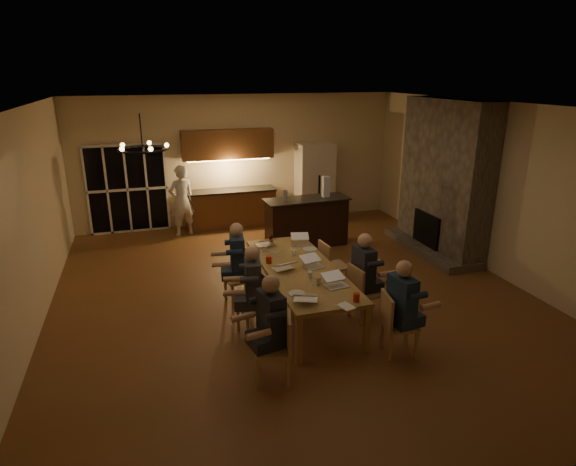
# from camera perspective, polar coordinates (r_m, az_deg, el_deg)

# --- Properties ---
(floor) EXTENTS (9.00, 9.00, 0.00)m
(floor) POSITION_cam_1_polar(r_m,az_deg,el_deg) (8.49, 0.52, -7.27)
(floor) COLOR brown
(floor) RESTS_ON ground
(back_wall) EXTENTS (8.00, 0.04, 3.20)m
(back_wall) POSITION_cam_1_polar(r_m,az_deg,el_deg) (12.21, -5.90, 8.56)
(back_wall) COLOR beige
(back_wall) RESTS_ON ground
(left_wall) EXTENTS (0.04, 9.00, 3.20)m
(left_wall) POSITION_cam_1_polar(r_m,az_deg,el_deg) (7.77, -29.00, 0.52)
(left_wall) COLOR beige
(left_wall) RESTS_ON ground
(right_wall) EXTENTS (0.04, 9.00, 3.20)m
(right_wall) POSITION_cam_1_polar(r_m,az_deg,el_deg) (9.87, 23.50, 4.74)
(right_wall) COLOR beige
(right_wall) RESTS_ON ground
(ceiling) EXTENTS (8.00, 9.00, 0.04)m
(ceiling) POSITION_cam_1_polar(r_m,az_deg,el_deg) (7.66, 0.60, 14.98)
(ceiling) COLOR white
(ceiling) RESTS_ON back_wall
(french_doors) EXTENTS (1.86, 0.08, 2.10)m
(french_doors) POSITION_cam_1_polar(r_m,az_deg,el_deg) (12.06, -18.49, 4.90)
(french_doors) COLOR black
(french_doors) RESTS_ON ground
(fireplace) EXTENTS (0.58, 2.50, 3.20)m
(fireplace) POSITION_cam_1_polar(r_m,az_deg,el_deg) (10.60, 18.05, 6.23)
(fireplace) COLOR #665D50
(fireplace) RESTS_ON ground
(kitchenette) EXTENTS (2.24, 0.68, 2.40)m
(kitchenette) POSITION_cam_1_polar(r_m,az_deg,el_deg) (11.92, -6.95, 6.32)
(kitchenette) COLOR brown
(kitchenette) RESTS_ON ground
(refrigerator) EXTENTS (0.90, 0.68, 2.00)m
(refrigerator) POSITION_cam_1_polar(r_m,az_deg,el_deg) (12.48, 3.16, 6.04)
(refrigerator) COLOR beige
(refrigerator) RESTS_ON ground
(dining_table) EXTENTS (1.10, 2.98, 0.75)m
(dining_table) POSITION_cam_1_polar(r_m,az_deg,el_deg) (7.80, 1.45, -6.66)
(dining_table) COLOR #B28647
(dining_table) RESTS_ON ground
(bar_island) EXTENTS (1.89, 0.77, 1.08)m
(bar_island) POSITION_cam_1_polar(r_m,az_deg,el_deg) (10.65, 2.20, 1.28)
(bar_island) COLOR black
(bar_island) RESTS_ON ground
(chair_left_near) EXTENTS (0.54, 0.54, 0.89)m
(chair_left_near) POSITION_cam_1_polar(r_m,az_deg,el_deg) (6.12, -1.77, -13.53)
(chair_left_near) COLOR #A38851
(chair_left_near) RESTS_ON ground
(chair_left_mid) EXTENTS (0.52, 0.52, 0.89)m
(chair_left_mid) POSITION_cam_1_polar(r_m,az_deg,el_deg) (7.12, -4.07, -8.66)
(chair_left_mid) COLOR #A38851
(chair_left_mid) RESTS_ON ground
(chair_left_far) EXTENTS (0.50, 0.50, 0.89)m
(chair_left_far) POSITION_cam_1_polar(r_m,az_deg,el_deg) (8.08, -5.85, -5.29)
(chair_left_far) COLOR #A38851
(chair_left_far) RESTS_ON ground
(chair_right_near) EXTENTS (0.51, 0.51, 0.89)m
(chair_right_near) POSITION_cam_1_polar(r_m,az_deg,el_deg) (6.82, 13.11, -10.44)
(chair_right_near) COLOR #A38851
(chair_right_near) RESTS_ON ground
(chair_right_mid) EXTENTS (0.50, 0.50, 0.89)m
(chair_right_mid) POSITION_cam_1_polar(r_m,az_deg,el_deg) (7.64, 9.21, -6.89)
(chair_right_mid) COLOR #A38851
(chair_right_mid) RESTS_ON ground
(chair_right_far) EXTENTS (0.48, 0.48, 0.89)m
(chair_right_far) POSITION_cam_1_polar(r_m,az_deg,el_deg) (8.56, 5.49, -3.85)
(chair_right_far) COLOR #A38851
(chair_right_far) RESTS_ON ground
(person_left_near) EXTENTS (0.70, 0.70, 1.38)m
(person_left_near) POSITION_cam_1_polar(r_m,az_deg,el_deg) (6.09, -2.00, -11.04)
(person_left_near) COLOR #23272E
(person_left_near) RESTS_ON ground
(person_right_near) EXTENTS (0.68, 0.68, 1.38)m
(person_right_near) POSITION_cam_1_polar(r_m,az_deg,el_deg) (6.68, 13.25, -8.72)
(person_right_near) COLOR #1F314E
(person_right_near) RESTS_ON ground
(person_left_mid) EXTENTS (0.70, 0.70, 1.38)m
(person_left_mid) POSITION_cam_1_polar(r_m,az_deg,el_deg) (7.03, -4.14, -6.81)
(person_left_mid) COLOR #3C4147
(person_left_mid) RESTS_ON ground
(person_right_mid) EXTENTS (0.63, 0.63, 1.38)m
(person_right_mid) POSITION_cam_1_polar(r_m,az_deg,el_deg) (7.59, 8.90, -5.01)
(person_right_mid) COLOR #23272E
(person_right_mid) RESTS_ON ground
(person_left_far) EXTENTS (0.67, 0.67, 1.38)m
(person_left_far) POSITION_cam_1_polar(r_m,az_deg,el_deg) (8.03, -5.99, -3.53)
(person_left_far) COLOR #1F314E
(person_left_far) RESTS_ON ground
(standing_person) EXTENTS (0.71, 0.58, 1.68)m
(standing_person) POSITION_cam_1_polar(r_m,az_deg,el_deg) (11.50, -12.49, 3.73)
(standing_person) COLOR silver
(standing_person) RESTS_ON ground
(chandelier) EXTENTS (0.64, 0.64, 0.03)m
(chandelier) POSITION_cam_1_polar(r_m,az_deg,el_deg) (6.56, -16.85, 9.48)
(chandelier) COLOR black
(chandelier) RESTS_ON ceiling
(laptop_a) EXTENTS (0.40, 0.38, 0.23)m
(laptop_a) POSITION_cam_1_polar(r_m,az_deg,el_deg) (6.57, 2.13, -7.02)
(laptop_a) COLOR silver
(laptop_a) RESTS_ON dining_table
(laptop_b) EXTENTS (0.36, 0.33, 0.23)m
(laptop_b) POSITION_cam_1_polar(r_m,az_deg,el_deg) (6.98, 5.79, -5.49)
(laptop_b) COLOR silver
(laptop_b) RESTS_ON dining_table
(laptop_c) EXTENTS (0.38, 0.35, 0.23)m
(laptop_c) POSITION_cam_1_polar(r_m,az_deg,el_deg) (7.56, -0.63, -3.47)
(laptop_c) COLOR silver
(laptop_c) RESTS_ON dining_table
(laptop_d) EXTENTS (0.38, 0.35, 0.23)m
(laptop_d) POSITION_cam_1_polar(r_m,az_deg,el_deg) (7.62, 3.07, -3.31)
(laptop_d) COLOR silver
(laptop_d) RESTS_ON dining_table
(laptop_e) EXTENTS (0.35, 0.31, 0.23)m
(laptop_e) POSITION_cam_1_polar(r_m,az_deg,el_deg) (8.59, -2.75, -0.74)
(laptop_e) COLOR silver
(laptop_e) RESTS_ON dining_table
(laptop_f) EXTENTS (0.37, 0.34, 0.23)m
(laptop_f) POSITION_cam_1_polar(r_m,az_deg,el_deg) (8.61, 1.48, -0.67)
(laptop_f) COLOR silver
(laptop_f) RESTS_ON dining_table
(mug_front) EXTENTS (0.07, 0.07, 0.10)m
(mug_front) POSITION_cam_1_polar(r_m,az_deg,el_deg) (7.26, 2.61, -5.00)
(mug_front) COLOR silver
(mug_front) RESTS_ON dining_table
(mug_mid) EXTENTS (0.07, 0.07, 0.10)m
(mug_mid) POSITION_cam_1_polar(r_m,az_deg,el_deg) (8.13, 0.65, -2.33)
(mug_mid) COLOR silver
(mug_mid) RESTS_ON dining_table
(mug_back) EXTENTS (0.08, 0.08, 0.10)m
(mug_back) POSITION_cam_1_polar(r_m,az_deg,el_deg) (8.29, -2.74, -1.91)
(mug_back) COLOR silver
(mug_back) RESTS_ON dining_table
(redcup_near) EXTENTS (0.09, 0.09, 0.12)m
(redcup_near) POSITION_cam_1_polar(r_m,az_deg,el_deg) (6.61, 8.11, -7.55)
(redcup_near) COLOR red
(redcup_near) RESTS_ON dining_table
(redcup_mid) EXTENTS (0.09, 0.09, 0.12)m
(redcup_mid) POSITION_cam_1_polar(r_m,az_deg,el_deg) (7.80, -2.28, -3.20)
(redcup_mid) COLOR red
(redcup_mid) RESTS_ON dining_table
(can_silver) EXTENTS (0.06, 0.06, 0.12)m
(can_silver) POSITION_cam_1_polar(r_m,az_deg,el_deg) (7.02, 3.63, -5.76)
(can_silver) COLOR #B2B2B7
(can_silver) RESTS_ON dining_table
(can_cola) EXTENTS (0.07, 0.07, 0.12)m
(can_cola) POSITION_cam_1_polar(r_m,az_deg,el_deg) (8.79, -2.03, -0.62)
(can_cola) COLOR #3F0F0C
(can_cola) RESTS_ON dining_table
(plate_near) EXTENTS (0.23, 0.23, 0.02)m
(plate_near) POSITION_cam_1_polar(r_m,az_deg,el_deg) (7.30, 5.90, -5.28)
(plate_near) COLOR silver
(plate_near) RESTS_ON dining_table
(plate_left) EXTENTS (0.23, 0.23, 0.02)m
(plate_left) POSITION_cam_1_polar(r_m,az_deg,el_deg) (6.76, 1.03, -7.20)
(plate_left) COLOR silver
(plate_left) RESTS_ON dining_table
(plate_far) EXTENTS (0.26, 0.26, 0.02)m
(plate_far) POSITION_cam_1_polar(r_m,az_deg,el_deg) (8.40, 2.61, -1.94)
(plate_far) COLOR silver
(plate_far) RESTS_ON dining_table
(notepad) EXTENTS (0.22, 0.26, 0.01)m
(notepad) POSITION_cam_1_polar(r_m,az_deg,el_deg) (6.46, 6.91, -8.64)
(notepad) COLOR white
(notepad) RESTS_ON dining_table
(bar_bottle) EXTENTS (0.09, 0.09, 0.24)m
(bar_bottle) POSITION_cam_1_polar(r_m,az_deg,el_deg) (10.28, -0.34, 4.49)
(bar_bottle) COLOR #99999E
(bar_bottle) RESTS_ON bar_island
(bar_blender) EXTENTS (0.15, 0.15, 0.46)m
(bar_blender) POSITION_cam_1_polar(r_m,az_deg,el_deg) (10.63, 4.51, 5.51)
(bar_blender) COLOR silver
(bar_blender) RESTS_ON bar_island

